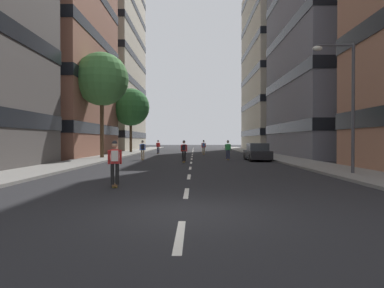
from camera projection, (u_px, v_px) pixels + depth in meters
name	position (u px, v px, depth m)	size (l,w,h in m)	color
ground_plane	(192.00, 156.00, 36.34)	(168.46, 168.46, 0.00)	black
sidewalk_left	(121.00, 154.00, 39.91)	(3.20, 77.21, 0.14)	gray
sidewalk_right	(264.00, 154.00, 39.78)	(3.20, 77.21, 0.14)	gray
lane_markings	(192.00, 155.00, 38.76)	(0.16, 67.20, 0.01)	silver
building_left_far	(97.00, 50.00, 60.05)	(14.59, 21.22, 36.02)	#B2A893
building_right_mid	(350.00, 13.00, 36.51)	(14.59, 18.04, 31.29)	slate
building_right_far	(290.00, 65.00, 59.81)	(14.59, 20.34, 30.51)	#B2A893
parked_car_near	(257.00, 153.00, 29.01)	(1.82, 4.40, 1.52)	black
street_tree_near	(131.00, 107.00, 45.92)	(5.15, 5.15, 8.77)	#4C3823
street_tree_mid	(102.00, 79.00, 31.59)	(5.04, 5.04, 9.96)	#4C3823
streetlamp_right	(346.00, 93.00, 16.66)	(2.13, 0.30, 6.50)	#3F3F44
skater_0	(228.00, 149.00, 30.05)	(0.53, 0.90, 1.78)	brown
skater_1	(184.00, 150.00, 26.76)	(0.54, 0.91, 1.78)	brown
skater_2	(115.00, 160.00, 12.73)	(0.57, 0.92, 1.78)	brown
skater_3	(143.00, 149.00, 29.94)	(0.56, 0.92, 1.78)	brown
skater_4	(204.00, 146.00, 41.03)	(0.54, 0.91, 1.78)	brown
skater_5	(158.00, 146.00, 43.83)	(0.54, 0.91, 1.78)	brown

